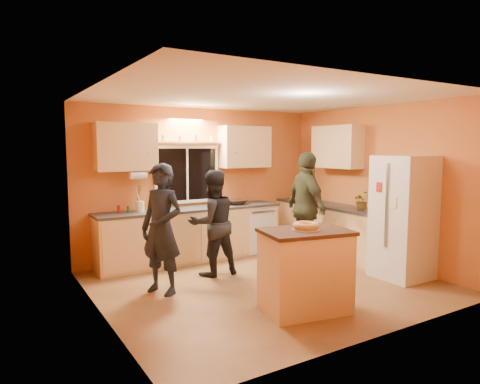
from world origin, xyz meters
TOP-DOWN VIEW (x-y plane):
  - ground at (0.00, 0.00)m, footprint 4.50×4.50m
  - room_shell at (0.12, 0.41)m, footprint 4.54×4.04m
  - back_counter at (0.01, 1.70)m, footprint 4.23×0.62m
  - right_counter at (1.95, 0.50)m, footprint 0.62×1.84m
  - refrigerator at (1.89, -0.80)m, footprint 0.72×0.70m
  - island at (-0.18, -1.07)m, footprint 1.11×0.86m
  - bundt_pastry at (-0.18, -1.07)m, footprint 0.31×0.31m
  - person_left at (-1.38, 0.40)m, footprint 0.67×0.75m
  - person_center at (-0.43, 0.78)m, footprint 0.77×0.60m
  - person_right at (1.25, 0.61)m, footprint 0.64×1.15m
  - mixing_bowl at (0.52, 1.68)m, footprint 0.39×0.39m
  - utensil_crock at (-1.24, 1.72)m, footprint 0.14×0.14m
  - potted_plant at (1.94, 0.05)m, footprint 0.33×0.30m
  - red_box at (1.89, 1.12)m, footprint 0.17×0.13m

SIDE VIEW (x-z plane):
  - ground at x=0.00m, z-range 0.00..0.00m
  - back_counter at x=0.01m, z-range 0.00..0.90m
  - right_counter at x=1.95m, z-range 0.00..0.90m
  - island at x=-0.18m, z-range 0.01..0.98m
  - person_center at x=-0.43m, z-range 0.00..1.58m
  - person_left at x=-1.38m, z-range 0.00..1.72m
  - refrigerator at x=1.89m, z-range 0.00..1.80m
  - person_right at x=1.25m, z-range 0.00..1.85m
  - red_box at x=1.89m, z-range 0.90..0.97m
  - mixing_bowl at x=0.52m, z-range 0.90..0.99m
  - utensil_crock at x=-1.24m, z-range 0.90..1.07m
  - bundt_pastry at x=-0.18m, z-range 0.97..1.06m
  - potted_plant at x=1.94m, z-range 0.90..1.21m
  - room_shell at x=0.12m, z-range 0.31..2.92m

